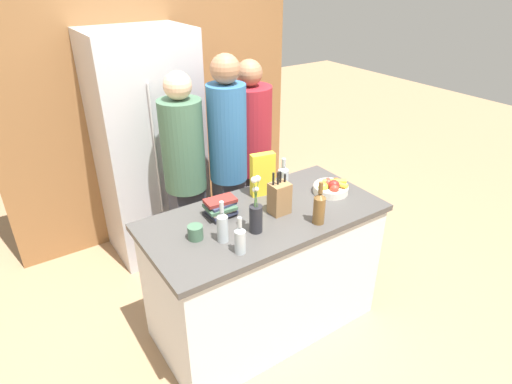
% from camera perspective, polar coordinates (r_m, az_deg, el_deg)
% --- Properties ---
extents(ground_plane, '(14.00, 14.00, 0.00)m').
position_cam_1_polar(ground_plane, '(3.34, 0.96, -16.84)').
color(ground_plane, '#A37F5B').
extents(kitchen_island, '(1.57, 0.77, 0.94)m').
position_cam_1_polar(kitchen_island, '(3.03, 1.04, -10.55)').
color(kitchen_island, silver).
rests_on(kitchen_island, ground_plane).
extents(back_wall_wood, '(2.77, 0.12, 2.60)m').
position_cam_1_polar(back_wall_wood, '(4.06, -13.39, 12.25)').
color(back_wall_wood, olive).
rests_on(back_wall_wood, ground_plane).
extents(refrigerator, '(0.81, 0.62, 1.94)m').
position_cam_1_polar(refrigerator, '(3.77, -14.03, 5.64)').
color(refrigerator, '#B7B7BC').
rests_on(refrigerator, ground_plane).
extents(fruit_bowl, '(0.25, 0.25, 0.11)m').
position_cam_1_polar(fruit_bowl, '(3.04, 9.96, 0.64)').
color(fruit_bowl, silver).
rests_on(fruit_bowl, kitchen_island).
extents(knife_block, '(0.12, 0.11, 0.29)m').
position_cam_1_polar(knife_block, '(2.73, 3.14, -0.79)').
color(knife_block, olive).
rests_on(knife_block, kitchen_island).
extents(flower_vase, '(0.08, 0.08, 0.37)m').
position_cam_1_polar(flower_vase, '(2.53, -0.02, -3.00)').
color(flower_vase, '#232328').
rests_on(flower_vase, kitchen_island).
extents(cereal_box, '(0.18, 0.09, 0.30)m').
position_cam_1_polar(cereal_box, '(2.93, 0.89, 2.36)').
color(cereal_box, yellow).
rests_on(cereal_box, kitchen_island).
extents(coffee_mug, '(0.09, 0.13, 0.08)m').
position_cam_1_polar(coffee_mug, '(2.54, -8.16, -5.27)').
color(coffee_mug, '#42664C').
rests_on(coffee_mug, kitchen_island).
extents(book_stack, '(0.21, 0.18, 0.12)m').
position_cam_1_polar(book_stack, '(2.73, -4.76, -2.13)').
color(book_stack, '#232328').
rests_on(book_stack, kitchen_island).
extents(bottle_oil, '(0.06, 0.06, 0.23)m').
position_cam_1_polar(bottle_oil, '(2.37, -2.14, -6.27)').
color(bottle_oil, '#B2BCC1').
rests_on(bottle_oil, kitchen_island).
extents(bottle_vinegar, '(0.08, 0.08, 0.23)m').
position_cam_1_polar(bottle_vinegar, '(3.05, 3.65, 2.09)').
color(bottle_vinegar, '#B2BCC1').
rests_on(bottle_vinegar, kitchen_island).
extents(bottle_wine, '(0.07, 0.07, 0.26)m').
position_cam_1_polar(bottle_wine, '(2.46, -4.49, -4.51)').
color(bottle_wine, '#B2BCC1').
rests_on(bottle_wine, kitchen_island).
extents(bottle_water, '(0.07, 0.07, 0.28)m').
position_cam_1_polar(bottle_water, '(2.65, 8.43, -2.01)').
color(bottle_water, brown).
rests_on(bottle_water, kitchen_island).
extents(person_at_sink, '(0.32, 0.32, 1.72)m').
position_cam_1_polar(person_at_sink, '(3.29, -9.47, 2.88)').
color(person_at_sink, '#383842').
rests_on(person_at_sink, ground_plane).
extents(person_in_blue, '(0.29, 0.29, 1.83)m').
position_cam_1_polar(person_in_blue, '(3.29, -3.74, 4.62)').
color(person_in_blue, '#383842').
rests_on(person_in_blue, ground_plane).
extents(person_in_red_tee, '(0.35, 0.35, 1.74)m').
position_cam_1_polar(person_in_red_tee, '(3.53, -0.84, 5.07)').
color(person_in_red_tee, '#383842').
rests_on(person_in_red_tee, ground_plane).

